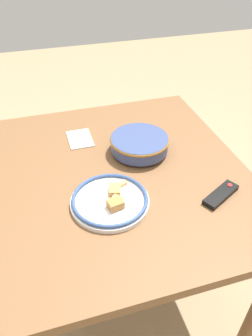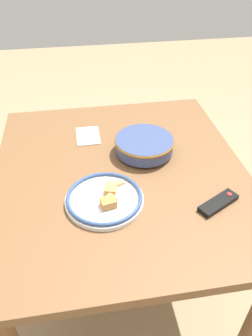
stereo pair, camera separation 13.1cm
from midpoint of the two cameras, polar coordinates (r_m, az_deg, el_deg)
ground_plane at (r=1.94m, az=-2.81°, el=-18.75°), size 8.00×8.00×0.00m
dining_table at (r=1.41m, az=-3.66°, el=-3.51°), size 1.15×1.03×0.78m
noodle_bowl at (r=1.43m, az=-0.25°, el=4.21°), size 0.26×0.26×0.07m
food_plate at (r=1.20m, az=-5.90°, el=-5.77°), size 0.29×0.29×0.05m
tv_remote at (r=1.26m, az=13.38°, el=-4.66°), size 0.12×0.17×0.02m
folded_napkin at (r=1.56m, az=-10.41°, el=4.93°), size 0.15×0.11×0.01m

